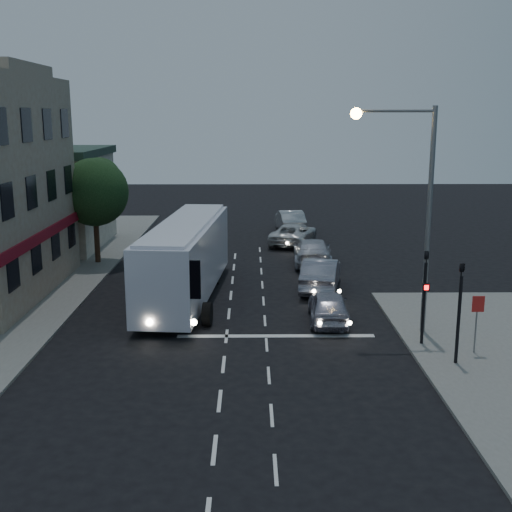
{
  "coord_description": "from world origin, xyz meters",
  "views": [
    {
      "loc": [
        0.97,
        -22.66,
        8.79
      ],
      "look_at": [
        1.24,
        7.11,
        2.2
      ],
      "focal_mm": 45.0,
      "sensor_mm": 36.0,
      "label": 1
    }
  ],
  "objects_px": {
    "regulatory_sign": "(477,315)",
    "street_tree": "(94,189)",
    "car_sedan_c": "(294,234)",
    "streetlight": "(413,195)",
    "tour_bus": "(186,257)",
    "traffic_signal_main": "(425,286)",
    "car_suv": "(328,306)",
    "traffic_signal_side": "(460,301)",
    "car_extra": "(290,221)",
    "car_sedan_a": "(321,274)",
    "car_sedan_b": "(312,252)"
  },
  "relations": [
    {
      "from": "car_sedan_c",
      "to": "regulatory_sign",
      "type": "distance_m",
      "value": 21.7
    },
    {
      "from": "street_tree",
      "to": "car_sedan_a",
      "type": "bearing_deg",
      "value": -25.09
    },
    {
      "from": "car_sedan_a",
      "to": "traffic_signal_main",
      "type": "relative_size",
      "value": 1.22
    },
    {
      "from": "tour_bus",
      "to": "car_extra",
      "type": "xyz_separation_m",
      "value": [
        6.15,
        18.01,
        -1.21
      ]
    },
    {
      "from": "traffic_signal_main",
      "to": "regulatory_sign",
      "type": "distance_m",
      "value": 2.14
    },
    {
      "from": "streetlight",
      "to": "street_tree",
      "type": "height_order",
      "value": "streetlight"
    },
    {
      "from": "tour_bus",
      "to": "car_extra",
      "type": "relative_size",
      "value": 2.46
    },
    {
      "from": "car_sedan_c",
      "to": "traffic_signal_main",
      "type": "height_order",
      "value": "traffic_signal_main"
    },
    {
      "from": "traffic_signal_side",
      "to": "regulatory_sign",
      "type": "distance_m",
      "value": 1.61
    },
    {
      "from": "car_suv",
      "to": "regulatory_sign",
      "type": "distance_m",
      "value": 6.46
    },
    {
      "from": "traffic_signal_main",
      "to": "streetlight",
      "type": "bearing_deg",
      "value": 100.2
    },
    {
      "from": "traffic_signal_side",
      "to": "traffic_signal_main",
      "type": "bearing_deg",
      "value": 109.49
    },
    {
      "from": "traffic_signal_side",
      "to": "street_tree",
      "type": "bearing_deg",
      "value": 135.5
    },
    {
      "from": "regulatory_sign",
      "to": "street_tree",
      "type": "bearing_deg",
      "value": 138.92
    },
    {
      "from": "car_suv",
      "to": "traffic_signal_side",
      "type": "xyz_separation_m",
      "value": [
        3.96,
        -5.0,
        1.72
      ]
    },
    {
      "from": "tour_bus",
      "to": "car_sedan_b",
      "type": "xyz_separation_m",
      "value": [
        6.82,
        7.0,
        -1.27
      ]
    },
    {
      "from": "regulatory_sign",
      "to": "street_tree",
      "type": "xyz_separation_m",
      "value": [
        -17.51,
        15.26,
        2.9
      ]
    },
    {
      "from": "car_suv",
      "to": "street_tree",
      "type": "xyz_separation_m",
      "value": [
        -12.54,
        11.22,
        3.8
      ]
    },
    {
      "from": "traffic_signal_main",
      "to": "car_sedan_a",
      "type": "bearing_deg",
      "value": 110.14
    },
    {
      "from": "streetlight",
      "to": "street_tree",
      "type": "xyz_separation_m",
      "value": [
        -15.55,
        12.82,
        -1.23
      ]
    },
    {
      "from": "car_sedan_c",
      "to": "car_extra",
      "type": "distance_m",
      "value": 4.89
    },
    {
      "from": "tour_bus",
      "to": "traffic_signal_side",
      "type": "height_order",
      "value": "traffic_signal_side"
    },
    {
      "from": "car_sedan_c",
      "to": "streetlight",
      "type": "distance_m",
      "value": 19.53
    },
    {
      "from": "car_sedan_b",
      "to": "car_sedan_c",
      "type": "xyz_separation_m",
      "value": [
        -0.72,
        6.12,
        -0.04
      ]
    },
    {
      "from": "car_suv",
      "to": "traffic_signal_main",
      "type": "bearing_deg",
      "value": 140.08
    },
    {
      "from": "car_sedan_c",
      "to": "streetlight",
      "type": "relative_size",
      "value": 0.59
    },
    {
      "from": "tour_bus",
      "to": "car_sedan_b",
      "type": "height_order",
      "value": "tour_bus"
    },
    {
      "from": "car_sedan_b",
      "to": "car_sedan_c",
      "type": "relative_size",
      "value": 1.01
    },
    {
      "from": "traffic_signal_main",
      "to": "streetlight",
      "type": "relative_size",
      "value": 0.46
    },
    {
      "from": "streetlight",
      "to": "car_suv",
      "type": "bearing_deg",
      "value": 151.97
    },
    {
      "from": "car_extra",
      "to": "regulatory_sign",
      "type": "height_order",
      "value": "regulatory_sign"
    },
    {
      "from": "tour_bus",
      "to": "streetlight",
      "type": "relative_size",
      "value": 1.39
    },
    {
      "from": "streetlight",
      "to": "car_extra",
      "type": "bearing_deg",
      "value": 98.09
    },
    {
      "from": "tour_bus",
      "to": "traffic_signal_side",
      "type": "relative_size",
      "value": 3.05
    },
    {
      "from": "car_sedan_a",
      "to": "regulatory_sign",
      "type": "distance_m",
      "value": 10.45
    },
    {
      "from": "traffic_signal_main",
      "to": "streetlight",
      "type": "height_order",
      "value": "streetlight"
    },
    {
      "from": "traffic_signal_main",
      "to": "street_tree",
      "type": "relative_size",
      "value": 0.66
    },
    {
      "from": "tour_bus",
      "to": "car_sedan_c",
      "type": "distance_m",
      "value": 14.53
    },
    {
      "from": "street_tree",
      "to": "tour_bus",
      "type": "bearing_deg",
      "value": -50.55
    },
    {
      "from": "streetlight",
      "to": "car_sedan_a",
      "type": "bearing_deg",
      "value": 112.08
    },
    {
      "from": "car_sedan_a",
      "to": "traffic_signal_main",
      "type": "bearing_deg",
      "value": 121.03
    },
    {
      "from": "car_suv",
      "to": "traffic_signal_main",
      "type": "relative_size",
      "value": 1.0
    },
    {
      "from": "car_sedan_c",
      "to": "car_extra",
      "type": "bearing_deg",
      "value": -73.11
    },
    {
      "from": "traffic_signal_main",
      "to": "traffic_signal_side",
      "type": "distance_m",
      "value": 2.1
    },
    {
      "from": "traffic_signal_main",
      "to": "regulatory_sign",
      "type": "bearing_deg",
      "value": -30.84
    },
    {
      "from": "car_suv",
      "to": "car_sedan_c",
      "type": "distance_m",
      "value": 16.98
    },
    {
      "from": "tour_bus",
      "to": "traffic_signal_main",
      "type": "relative_size",
      "value": 3.05
    },
    {
      "from": "traffic_signal_side",
      "to": "regulatory_sign",
      "type": "relative_size",
      "value": 1.86
    },
    {
      "from": "traffic_signal_main",
      "to": "street_tree",
      "type": "xyz_separation_m",
      "value": [
        -15.81,
        14.25,
        2.08
      ]
    },
    {
      "from": "car_extra",
      "to": "regulatory_sign",
      "type": "xyz_separation_m",
      "value": [
        5.29,
        -25.9,
        0.76
      ]
    }
  ]
}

